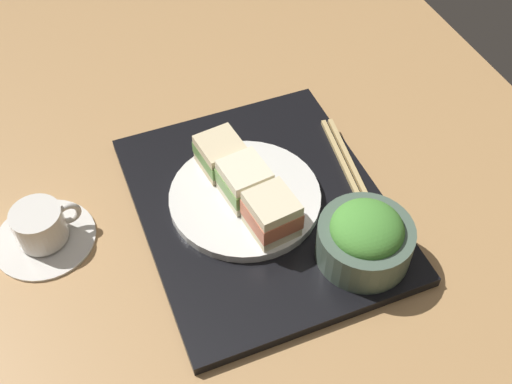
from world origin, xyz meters
The scene contains 9 objects.
ground_plane centered at (0.00, 0.00, -1.50)cm, with size 140.00×100.00×3.00cm, color tan.
serving_tray centered at (-1.35, 0.42, 0.81)cm, with size 40.13×33.09×1.61cm, color black.
sandwich_plate centered at (-0.12, 1.96, 2.28)cm, with size 21.22×21.22×1.33cm, color silver.
sandwich_near centered at (-6.71, 0.79, 5.83)cm, with size 7.06×6.70×5.79cm.
sandwich_middle centered at (-0.12, 1.96, 5.69)cm, with size 7.22×6.78×5.49cm.
sandwich_far centered at (6.46, 3.13, 5.29)cm, with size 7.30×6.59×4.69cm.
salad_bowl centered at (-14.24, -8.94, 5.26)cm, with size 12.36×12.36×7.95cm.
chopsticks_pair centered at (-0.59, -14.24, 1.96)cm, with size 21.68×4.68×0.70cm.
coffee_cup centered at (4.90, 29.29, 2.32)cm, with size 13.79×13.79×5.83cm.
Camera 1 is at (-53.33, 21.62, 69.57)cm, focal length 44.22 mm.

